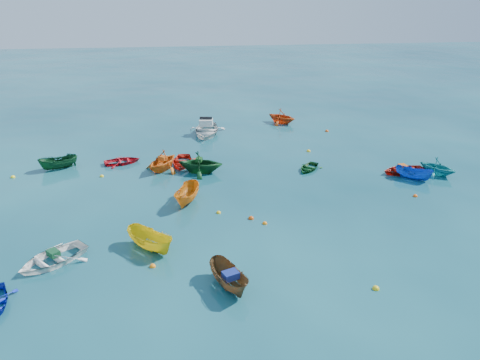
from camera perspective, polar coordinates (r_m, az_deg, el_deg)
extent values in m
plane|color=#093443|center=(28.25, 1.23, -4.72)|extent=(160.00, 160.00, 0.00)
imported|color=white|center=(25.94, -21.82, -9.33)|extent=(4.34, 4.30, 0.74)
imported|color=brown|center=(22.44, -1.32, -12.92)|extent=(2.19, 3.25, 1.18)
imported|color=orange|center=(35.82, -9.37, 1.22)|extent=(4.00, 4.10, 1.64)
imported|color=yellow|center=(25.65, -10.78, -8.31)|extent=(3.13, 3.16, 1.25)
imported|color=#11491A|center=(35.80, 8.36, 1.27)|extent=(2.78, 2.92, 0.49)
imported|color=teal|center=(37.49, 22.80, 0.65)|extent=(3.45, 3.52, 1.40)
imported|color=red|center=(37.79, -14.14, 1.99)|extent=(3.13, 2.54, 0.57)
imported|color=orange|center=(30.38, -6.38, -2.75)|extent=(2.17, 3.40, 1.23)
imported|color=#0F421B|center=(35.04, -4.82, 0.94)|extent=(3.88, 3.56, 1.73)
imported|color=#A3180D|center=(36.85, 19.26, 0.81)|extent=(3.42, 2.60, 0.67)
imported|color=#0E45B9|center=(35.99, 20.33, 0.13)|extent=(2.69, 2.37, 1.02)
imported|color=red|center=(36.68, -7.08, 1.89)|extent=(2.60, 3.39, 0.65)
imported|color=#CD4713|center=(47.43, 5.06, 6.93)|extent=(3.94, 3.93, 1.57)
imported|color=#0F4421|center=(38.17, -21.16, 1.30)|extent=(3.06, 2.05, 1.11)
imported|color=silver|center=(43.86, -4.12, 5.60)|extent=(3.98, 5.11, 1.57)
cube|color=#114425|center=(25.72, -21.80, -8.27)|extent=(0.76, 0.77, 0.30)
cube|color=navy|center=(21.90, -1.15, -11.52)|extent=(0.85, 0.76, 0.34)
cube|color=#D25815|center=(35.51, -9.42, 2.68)|extent=(0.73, 0.69, 0.28)
cube|color=#124B18|center=(34.69, -5.03, 2.48)|extent=(0.55, 0.65, 0.27)
cube|color=#B75012|center=(36.62, 19.23, 1.52)|extent=(0.57, 0.72, 0.33)
sphere|color=orange|center=(24.22, -10.60, -10.36)|extent=(0.32, 0.32, 0.32)
sphere|color=yellow|center=(23.20, 16.21, -12.64)|extent=(0.34, 0.34, 0.34)
sphere|color=orange|center=(27.71, 3.04, -5.35)|extent=(0.30, 0.30, 0.30)
sphere|color=yellow|center=(37.79, -25.95, 0.27)|extent=(0.34, 0.34, 0.34)
sphere|color=#D0480B|center=(28.23, 1.35, -4.74)|extent=(0.34, 0.34, 0.34)
sphere|color=yellow|center=(28.92, -2.63, -4.04)|extent=(0.29, 0.29, 0.29)
sphere|color=#FF580D|center=(33.15, 20.57, -1.88)|extent=(0.30, 0.30, 0.30)
sphere|color=yellow|center=(35.60, -16.49, 0.39)|extent=(0.30, 0.30, 0.30)
sphere|color=#F0510D|center=(45.32, 10.54, 5.85)|extent=(0.34, 0.34, 0.34)
sphere|color=yellow|center=(39.65, 8.36, 3.47)|extent=(0.33, 0.33, 0.33)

